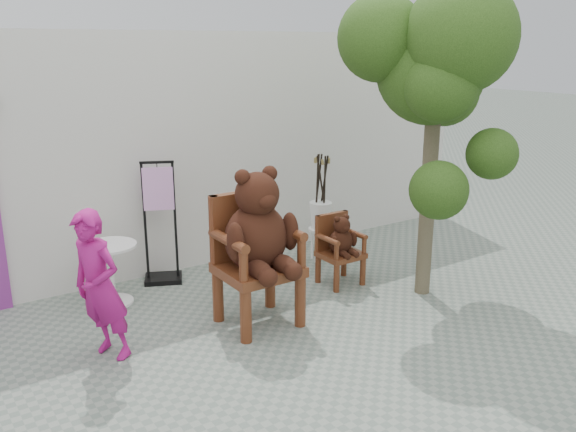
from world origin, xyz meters
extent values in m
plane|color=gray|center=(0.00, 0.00, 0.00)|extent=(60.00, 60.00, 0.00)
cube|color=silver|center=(0.00, 3.10, 1.50)|extent=(9.00, 1.00, 3.00)
cylinder|color=#4A210F|center=(-0.64, 0.38, 0.27)|extent=(0.12, 0.12, 0.55)
cylinder|color=#4A210F|center=(-0.64, 0.97, 0.27)|extent=(0.12, 0.12, 0.55)
cylinder|color=#4A210F|center=(0.02, 0.38, 0.27)|extent=(0.12, 0.12, 0.55)
cylinder|color=#4A210F|center=(0.02, 0.97, 0.27)|extent=(0.12, 0.12, 0.55)
cube|color=#4A210F|center=(-0.31, 0.67, 0.60)|extent=(0.78, 0.72, 0.10)
cube|color=#4A210F|center=(-0.31, 0.98, 1.01)|extent=(0.74, 0.10, 0.72)
cylinder|color=#4A210F|center=(-0.65, 0.98, 1.01)|extent=(0.10, 0.10, 0.72)
cylinder|color=#4A210F|center=(-0.65, 0.38, 0.81)|extent=(0.09, 0.09, 0.33)
cylinder|color=#4A210F|center=(-0.65, 0.67, 0.98)|extent=(0.10, 0.68, 0.10)
cylinder|color=#4A210F|center=(0.03, 0.98, 1.01)|extent=(0.10, 0.10, 0.72)
cylinder|color=#4A210F|center=(0.03, 0.38, 0.81)|extent=(0.09, 0.09, 0.33)
cylinder|color=#4A210F|center=(0.03, 0.67, 0.98)|extent=(0.10, 0.68, 0.10)
ellipsoid|color=black|center=(-0.31, 0.71, 0.94)|extent=(0.67, 0.57, 0.71)
sphere|color=black|center=(-0.31, 0.68, 1.40)|extent=(0.45, 0.45, 0.45)
ellipsoid|color=black|center=(-0.31, 0.50, 1.37)|extent=(0.20, 0.16, 0.16)
sphere|color=black|center=(-0.47, 0.69, 1.60)|extent=(0.16, 0.16, 0.16)
sphere|color=black|center=(-0.15, 0.69, 1.60)|extent=(0.16, 0.16, 0.16)
ellipsoid|color=black|center=(-0.63, 0.56, 0.99)|extent=(0.16, 0.22, 0.40)
ellipsoid|color=black|center=(-0.46, 0.41, 0.71)|extent=(0.20, 0.40, 0.20)
sphere|color=black|center=(-0.46, 0.25, 0.69)|extent=(0.19, 0.19, 0.19)
ellipsoid|color=black|center=(0.01, 0.56, 0.99)|extent=(0.16, 0.22, 0.40)
ellipsoid|color=black|center=(-0.16, 0.41, 0.71)|extent=(0.20, 0.40, 0.20)
sphere|color=black|center=(-0.16, 0.25, 0.69)|extent=(0.19, 0.19, 0.19)
cylinder|color=#4A210F|center=(0.89, 0.87, 0.17)|extent=(0.07, 0.07, 0.34)
cylinder|color=#4A210F|center=(0.89, 1.24, 0.17)|extent=(0.07, 0.07, 0.34)
cylinder|color=#4A210F|center=(1.29, 0.87, 0.17)|extent=(0.07, 0.07, 0.34)
cylinder|color=#4A210F|center=(1.29, 1.24, 0.17)|extent=(0.07, 0.07, 0.34)
cube|color=#4A210F|center=(1.09, 1.06, 0.37)|extent=(0.49, 0.45, 0.07)
cube|color=#4A210F|center=(1.09, 1.25, 0.63)|extent=(0.46, 0.07, 0.45)
cylinder|color=#4A210F|center=(0.88, 1.25, 0.63)|extent=(0.07, 0.07, 0.45)
cylinder|color=#4A210F|center=(0.88, 0.87, 0.51)|extent=(0.06, 0.06, 0.20)
cylinder|color=#4A210F|center=(0.88, 1.06, 0.61)|extent=(0.07, 0.43, 0.07)
cylinder|color=#4A210F|center=(1.30, 1.25, 0.63)|extent=(0.07, 0.07, 0.45)
cylinder|color=#4A210F|center=(1.30, 0.87, 0.51)|extent=(0.06, 0.06, 0.20)
cylinder|color=#4A210F|center=(1.30, 1.06, 0.61)|extent=(0.07, 0.43, 0.07)
ellipsoid|color=black|center=(1.09, 1.06, 0.54)|extent=(0.31, 0.26, 0.32)
sphere|color=black|center=(1.09, 1.05, 0.75)|extent=(0.20, 0.20, 0.20)
ellipsoid|color=black|center=(1.09, 0.96, 0.73)|extent=(0.09, 0.07, 0.07)
sphere|color=black|center=(1.02, 1.05, 0.84)|extent=(0.07, 0.07, 0.07)
sphere|color=black|center=(1.16, 1.05, 0.84)|extent=(0.07, 0.07, 0.07)
ellipsoid|color=black|center=(0.94, 0.99, 0.56)|extent=(0.07, 0.10, 0.18)
ellipsoid|color=black|center=(1.02, 0.92, 0.43)|extent=(0.09, 0.18, 0.09)
sphere|color=black|center=(1.02, 0.85, 0.42)|extent=(0.09, 0.09, 0.09)
ellipsoid|color=black|center=(1.24, 0.99, 0.56)|extent=(0.07, 0.10, 0.18)
ellipsoid|color=black|center=(1.16, 0.92, 0.43)|extent=(0.09, 0.18, 0.09)
sphere|color=black|center=(1.16, 0.85, 0.42)|extent=(0.09, 0.09, 0.09)
imported|color=#A6146E|center=(-1.90, 0.81, 0.73)|extent=(0.55, 0.64, 1.47)
cylinder|color=white|center=(-1.42, 2.03, 0.69)|extent=(0.60, 0.60, 0.03)
cylinder|color=white|center=(-1.42, 2.03, 0.35)|extent=(0.06, 0.06, 0.68)
cylinder|color=white|center=(-1.42, 2.03, 0.01)|extent=(0.44, 0.44, 0.03)
cube|color=black|center=(-0.85, 2.42, 0.75)|extent=(0.04, 0.04, 1.50)
cube|color=black|center=(-0.52, 2.28, 0.75)|extent=(0.04, 0.04, 1.50)
cube|color=black|center=(-0.68, 2.35, 1.50)|extent=(0.38, 0.19, 0.03)
cube|color=black|center=(-0.68, 2.35, 0.03)|extent=(0.55, 0.51, 0.06)
cube|color=#D593D1|center=(-0.69, 2.34, 1.18)|extent=(0.34, 0.19, 0.52)
cylinder|color=black|center=(-0.68, 2.35, 1.47)|extent=(0.01, 0.01, 0.08)
cylinder|color=white|center=(1.39, 1.87, 0.44)|extent=(0.32, 0.32, 0.03)
cylinder|color=white|center=(1.47, 1.95, 0.22)|extent=(0.03, 0.03, 0.44)
cylinder|color=white|center=(1.30, 1.95, 0.22)|extent=(0.03, 0.03, 0.44)
cylinder|color=white|center=(1.30, 1.78, 0.22)|extent=(0.03, 0.03, 0.44)
cylinder|color=white|center=(1.47, 1.78, 0.22)|extent=(0.03, 0.03, 0.44)
cylinder|color=black|center=(1.36, 1.91, 1.05)|extent=(0.09, 0.06, 0.80)
cylinder|color=olive|center=(1.34, 1.94, 1.38)|extent=(0.04, 0.04, 0.07)
cylinder|color=black|center=(1.43, 1.84, 1.05)|extent=(0.10, 0.13, 0.79)
cylinder|color=olive|center=(1.47, 1.81, 1.38)|extent=(0.04, 0.05, 0.08)
cylinder|color=black|center=(1.35, 1.91, 1.05)|extent=(0.09, 0.08, 0.80)
cylinder|color=olive|center=(1.33, 1.93, 1.38)|extent=(0.04, 0.04, 0.07)
cylinder|color=black|center=(1.44, 1.87, 1.05)|extent=(0.03, 0.17, 0.79)
cylinder|color=olive|center=(1.49, 1.87, 1.38)|extent=(0.04, 0.05, 0.08)
cylinder|color=black|center=(1.38, 1.92, 1.05)|extent=(0.14, 0.04, 0.80)
cylinder|color=olive|center=(1.37, 1.96, 1.38)|extent=(0.05, 0.04, 0.08)
cylinder|color=black|center=(1.36, 1.82, 1.05)|extent=(0.14, 0.08, 0.80)
cylinder|color=olive|center=(1.34, 1.78, 1.38)|extent=(0.05, 0.04, 0.08)
cylinder|color=#473D2B|center=(1.74, 0.31, 1.52)|extent=(0.17, 0.17, 3.04)
sphere|color=#19340E|center=(2.24, 0.35, 2.97)|extent=(1.11, 1.11, 1.11)
sphere|color=#19340E|center=(1.86, 0.65, 2.64)|extent=(1.05, 1.05, 1.05)
sphere|color=#19340E|center=(1.21, 0.62, 2.91)|extent=(0.93, 0.93, 0.93)
sphere|color=#19340E|center=(1.48, 0.00, 2.45)|extent=(0.78, 0.78, 0.78)
sphere|color=#19340E|center=(2.33, 0.70, 2.30)|extent=(0.83, 0.83, 0.83)
sphere|color=#19340E|center=(1.67, -0.05, 2.92)|extent=(1.16, 1.16, 1.16)
sphere|color=#19340E|center=(1.68, 0.33, 2.57)|extent=(1.18, 1.18, 1.18)
sphere|color=#19340E|center=(1.30, -0.24, 1.41)|extent=(0.61, 0.61, 0.61)
sphere|color=#19340E|center=(1.95, -0.35, 1.74)|extent=(0.54, 0.54, 0.54)
camera|label=1|loc=(-3.34, -4.39, 2.86)|focal=38.00mm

